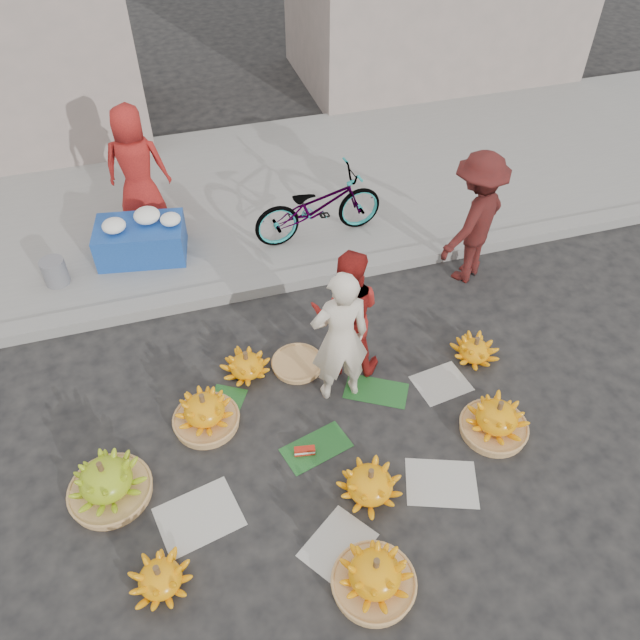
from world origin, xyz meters
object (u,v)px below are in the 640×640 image
object	(u,v)px
banana_bunch_0	(106,481)
banana_bunch_4	(496,419)
vendor_cream	(340,338)
bicycle	(318,206)
flower_table	(141,238)

from	to	relation	value
banana_bunch_0	banana_bunch_4	size ratio (longest dim) A/B	1.15
vendor_cream	bicycle	distance (m)	2.61
banana_bunch_0	vendor_cream	xyz separation A→B (m)	(2.35, 0.56, 0.58)
banana_bunch_0	flower_table	bearing A→B (deg)	79.42
flower_table	bicycle	distance (m)	2.28
vendor_cream	flower_table	distance (m)	3.29
banana_bunch_0	vendor_cream	size ratio (longest dim) A/B	0.47
bicycle	banana_bunch_4	bearing A→B (deg)	-171.96
banana_bunch_4	vendor_cream	bearing A→B (deg)	145.03
banana_bunch_4	flower_table	world-z (taller)	flower_table
banana_bunch_0	bicycle	world-z (taller)	bicycle
flower_table	bicycle	xyz separation A→B (m)	(2.26, -0.23, 0.20)
flower_table	banana_bunch_0	bearing A→B (deg)	-91.01
banana_bunch_0	banana_bunch_4	bearing A→B (deg)	-5.62
banana_bunch_0	flower_table	distance (m)	3.39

